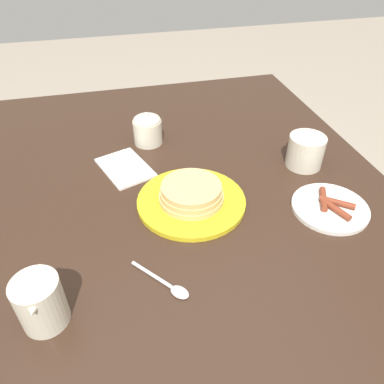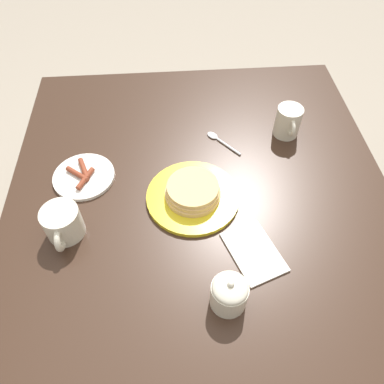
% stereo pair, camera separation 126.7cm
% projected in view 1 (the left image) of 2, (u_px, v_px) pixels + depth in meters
% --- Properties ---
extents(ground_plane, '(8.00, 8.00, 0.00)m').
position_uv_depth(ground_plane, '(183.00, 355.00, 1.35)').
color(ground_plane, gray).
extents(dining_table, '(1.26, 1.03, 0.75)m').
position_uv_depth(dining_table, '(179.00, 227.00, 0.95)').
color(dining_table, '#332116').
rests_on(dining_table, ground_plane).
extents(pancake_plate, '(0.24, 0.24, 0.05)m').
position_uv_depth(pancake_plate, '(191.00, 197.00, 0.84)').
color(pancake_plate, gold).
rests_on(pancake_plate, dining_table).
extents(side_plate_bacon, '(0.17, 0.17, 0.02)m').
position_uv_depth(side_plate_bacon, '(330.00, 207.00, 0.83)').
color(side_plate_bacon, silver).
rests_on(side_plate_bacon, dining_table).
extents(coffee_mug, '(0.12, 0.09, 0.08)m').
position_uv_depth(coffee_mug, '(305.00, 150.00, 0.94)').
color(coffee_mug, beige).
rests_on(coffee_mug, dining_table).
extents(creamer_pitcher, '(0.12, 0.08, 0.10)m').
position_uv_depth(creamer_pitcher, '(40.00, 302.00, 0.59)').
color(creamer_pitcher, beige).
rests_on(creamer_pitcher, dining_table).
extents(sugar_bowl, '(0.08, 0.08, 0.09)m').
position_uv_depth(sugar_bowl, '(148.00, 129.00, 1.03)').
color(sugar_bowl, beige).
rests_on(sugar_bowl, dining_table).
extents(napkin, '(0.18, 0.15, 0.01)m').
position_uv_depth(napkin, '(125.00, 168.00, 0.95)').
color(napkin, silver).
rests_on(napkin, dining_table).
extents(spoon, '(0.11, 0.10, 0.01)m').
position_uv_depth(spoon, '(169.00, 285.00, 0.67)').
color(spoon, silver).
rests_on(spoon, dining_table).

